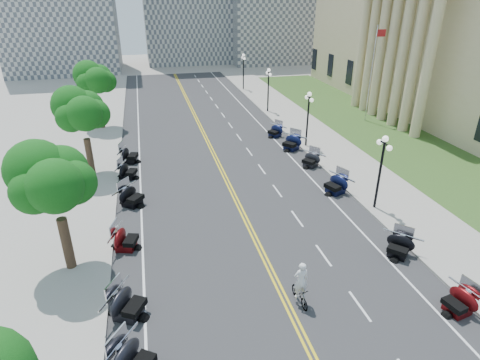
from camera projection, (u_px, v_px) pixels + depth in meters
ground at (267, 264)px, 21.20m from camera, size 160.00×160.00×0.00m
road at (228, 184)px, 29.99m from camera, size 16.00×90.00×0.01m
centerline_yellow_a at (227, 184)px, 29.96m from camera, size 0.12×90.00×0.00m
centerline_yellow_b at (230, 183)px, 30.01m from camera, size 0.12×90.00×0.00m
edge_line_north at (308, 175)px, 31.33m from camera, size 0.12×90.00×0.00m
edge_line_south at (141, 193)px, 28.63m from camera, size 0.12×90.00×0.00m
lane_dash_5 at (360, 306)px, 18.36m from camera, size 0.12×2.00×0.00m
lane_dash_6 at (323, 255)px, 21.87m from camera, size 0.12×2.00×0.00m
lane_dash_7 at (297, 219)px, 25.39m from camera, size 0.12×2.00×0.00m
lane_dash_8 at (277, 191)px, 28.90m from camera, size 0.12×2.00×0.00m
lane_dash_9 at (262, 169)px, 32.42m from camera, size 0.12×2.00×0.00m
lane_dash_10 at (249, 152)px, 35.93m from camera, size 0.12×2.00×0.00m
lane_dash_11 at (239, 137)px, 39.45m from camera, size 0.12×2.00×0.00m
lane_dash_12 at (230, 125)px, 42.96m from camera, size 0.12×2.00×0.00m
lane_dash_13 at (223, 115)px, 46.48m from camera, size 0.12×2.00×0.00m
lane_dash_14 at (217, 106)px, 49.99m from camera, size 0.12×2.00×0.00m
lane_dash_15 at (211, 99)px, 53.51m from camera, size 0.12×2.00×0.00m
lane_dash_16 at (207, 92)px, 57.02m from camera, size 0.12×2.00×0.00m
lane_dash_17 at (202, 86)px, 60.53m from camera, size 0.12×2.00×0.00m
lane_dash_18 at (199, 81)px, 64.05m from camera, size 0.12×2.00×0.00m
lane_dash_19 at (195, 76)px, 67.56m from camera, size 0.12×2.00×0.00m
sidewalk_north at (356, 170)px, 32.17m from camera, size 5.00×90.00×0.15m
sidewalk_south at (80, 198)px, 27.74m from camera, size 5.00×90.00×0.15m
lawn at (380, 132)px, 40.69m from camera, size 9.00×60.00×0.10m
distant_block_c at (279, 2)px, 78.24m from camera, size 20.00×14.00×22.00m
street_lamp_2 at (380, 173)px, 25.42m from camera, size 0.50×1.20×4.90m
street_lamp_3 at (308, 120)px, 35.96m from camera, size 0.50×1.20×4.90m
street_lamp_4 at (268, 90)px, 46.51m from camera, size 0.50×1.20×4.90m
street_lamp_5 at (243, 72)px, 57.05m from camera, size 0.50×1.20×4.90m
flagpole at (371, 75)px, 42.19m from camera, size 1.10×0.20×10.00m
tree_2 at (54, 187)px, 18.82m from camera, size 4.80×4.80×9.20m
tree_3 at (83, 116)px, 29.36m from camera, size 4.80×4.80×9.20m
tree_4 at (96, 83)px, 39.91m from camera, size 4.80×4.80×9.20m
motorcycle_n_4 at (459, 301)px, 17.76m from camera, size 2.15×2.15×1.27m
motorcycle_n_5 at (399, 245)px, 21.59m from camera, size 2.65×2.65×1.31m
motorcycle_n_7 at (336, 184)px, 28.34m from camera, size 2.68×2.68×1.44m
motorcycle_n_8 at (311, 159)px, 32.66m from camera, size 2.55×2.55×1.28m
motorcycle_n_9 at (292, 142)px, 36.09m from camera, size 2.96×2.96×1.48m
motorcycle_n_10 at (275, 130)px, 39.37m from camera, size 2.52×2.52×1.29m
motorcycle_s_4 at (133, 360)px, 14.78m from camera, size 2.99×2.99×1.51m
motorcycle_s_5 at (128, 303)px, 17.51m from camera, size 2.84×2.84×1.46m
motorcycle_s_6 at (125, 238)px, 22.19m from camera, size 2.41×2.41×1.35m
motorcycle_s_7 at (131, 196)px, 26.69m from camera, size 2.90×2.90×1.44m
motorcycle_s_8 at (128, 170)px, 30.58m from camera, size 2.44×2.44×1.33m
motorcycle_s_9 at (129, 154)px, 33.39m from camera, size 2.54×2.54×1.44m
bicycle at (300, 295)px, 18.36m from camera, size 0.59×1.61×0.95m
cyclist_rider at (302, 270)px, 17.75m from camera, size 0.69×0.45×1.90m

